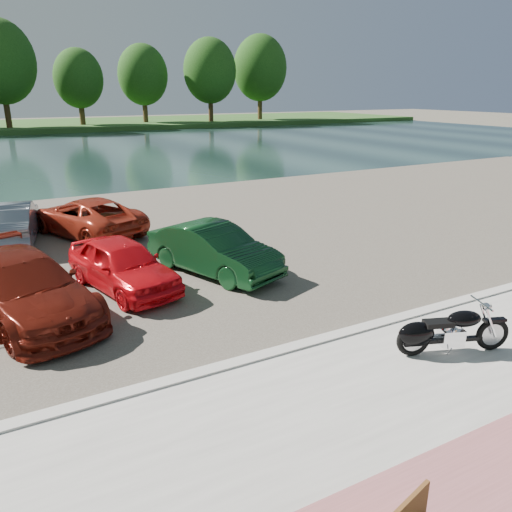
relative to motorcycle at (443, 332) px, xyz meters
The scene contains 13 objects.
ground 1.20m from the motorcycle, 156.19° to the right, with size 200.00×200.00×0.00m, color #595447.
promenade 1.80m from the motorcycle, 124.10° to the right, with size 60.00×6.00×0.10m, color #A6A29C.
kerb 1.91m from the motorcycle, 121.52° to the left, with size 60.00×0.30×0.14m, color #A6A29C.
parking_lot 10.63m from the motorcycle, 95.22° to the left, with size 60.00×18.00×0.04m, color #48443A.
river 39.59m from the motorcycle, 91.40° to the left, with size 120.00×40.00×0.00m, color #182C2B.
far_bank 71.58m from the motorcycle, 90.77° to the left, with size 120.00×24.00×0.60m, color #274819.
far_trees 65.82m from the motorcycle, 87.03° to the left, with size 70.25×10.68×12.52m.
motorcycle is the anchor object (origin of this frame).
car_3 9.08m from the motorcycle, 140.49° to the left, with size 2.07×5.08×1.48m, color #61170D.
car_4 7.95m from the motorcycle, 125.28° to the left, with size 1.58×3.94×1.34m, color red.
car_5 6.77m from the motorcycle, 107.26° to the left, with size 1.48×4.24×1.40m, color #0E3418.
car_9 14.20m from the motorcycle, 119.06° to the left, with size 1.54×4.42×1.46m, color slate.
car_10 13.04m from the motorcycle, 109.74° to the left, with size 2.23×4.83×1.34m, color #AB301C.
Camera 1 is at (-6.39, -5.51, 5.03)m, focal length 35.00 mm.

